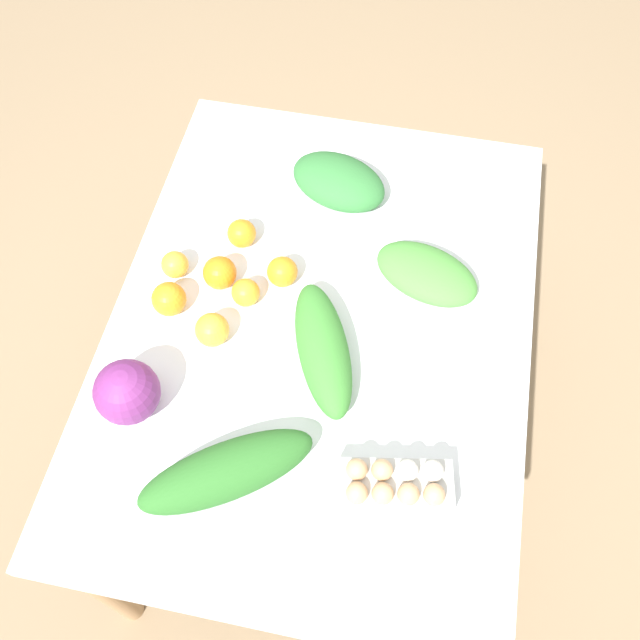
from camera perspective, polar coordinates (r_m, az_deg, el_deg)
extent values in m
plane|color=#937A5B|center=(2.35, 0.00, -9.74)|extent=(8.00, 8.00, 0.00)
cube|color=silver|center=(1.68, 0.00, -0.61)|extent=(1.33, 0.98, 0.03)
cylinder|color=tan|center=(2.40, -7.27, 8.95)|extent=(0.06, 0.06, 0.73)
cylinder|color=tan|center=(1.94, -17.18, -19.64)|extent=(0.06, 0.06, 0.73)
cylinder|color=tan|center=(2.34, 13.39, 5.59)|extent=(0.06, 0.06, 0.73)
sphere|color=#7A2D75|center=(1.56, -15.19, -5.58)|extent=(0.14, 0.14, 0.14)
cube|color=#B7B7B2|center=(1.48, 5.88, -13.25)|extent=(0.15, 0.25, 0.06)
sphere|color=white|center=(1.46, 9.02, -11.84)|extent=(0.04, 0.04, 0.04)
sphere|color=white|center=(1.45, 7.01, -11.85)|extent=(0.04, 0.04, 0.04)
sphere|color=tan|center=(1.45, 4.99, -11.85)|extent=(0.04, 0.04, 0.04)
sphere|color=tan|center=(1.44, 2.96, -11.84)|extent=(0.04, 0.04, 0.04)
sphere|color=tan|center=(1.44, 9.13, -13.62)|extent=(0.04, 0.04, 0.04)
sphere|color=tan|center=(1.44, 7.09, -13.65)|extent=(0.04, 0.04, 0.04)
sphere|color=tan|center=(1.43, 5.03, -13.65)|extent=(0.04, 0.04, 0.04)
sphere|color=tan|center=(1.43, 2.97, -13.64)|extent=(0.04, 0.04, 0.04)
ellipsoid|color=#337538|center=(1.86, 1.50, 11.00)|extent=(0.24, 0.29, 0.10)
ellipsoid|color=#3D8433|center=(1.58, 0.24, -2.31)|extent=(0.36, 0.23, 0.09)
ellipsoid|color=#4C933D|center=(1.71, 8.53, 3.69)|extent=(0.23, 0.29, 0.08)
ellipsoid|color=#2D6B28|center=(1.48, -7.47, -11.90)|extent=(0.30, 0.38, 0.10)
sphere|color=orange|center=(1.71, -8.03, 3.76)|extent=(0.08, 0.08, 0.08)
sphere|color=#F9A833|center=(1.63, -8.63, -0.78)|extent=(0.08, 0.08, 0.08)
sphere|color=orange|center=(1.69, -12.00, 1.65)|extent=(0.08, 0.08, 0.08)
sphere|color=orange|center=(1.70, -3.04, 3.88)|extent=(0.07, 0.07, 0.07)
sphere|color=orange|center=(1.78, -6.29, 6.90)|extent=(0.07, 0.07, 0.07)
sphere|color=#F9A833|center=(1.75, -11.53, 4.37)|extent=(0.07, 0.07, 0.07)
sphere|color=orange|center=(1.68, -5.97, 2.20)|extent=(0.07, 0.07, 0.07)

